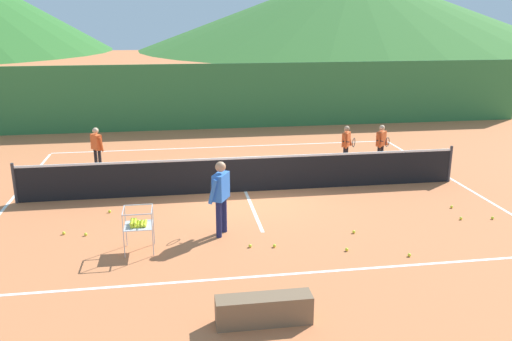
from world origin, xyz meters
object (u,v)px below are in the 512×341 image
tennis_ball_8 (354,232)px  tennis_ball_10 (409,255)px  student_1 (347,142)px  student_2 (381,141)px  tennis_ball_5 (86,234)px  tennis_ball_0 (493,218)px  tennis_ball_2 (461,218)px  instructor (221,191)px  tennis_ball_1 (347,249)px  tennis_ball_6 (250,246)px  tennis_net (245,174)px  student_0 (97,145)px  courtside_bench (264,310)px  tennis_ball_9 (64,233)px  tennis_ball_4 (110,211)px  ball_cart (138,224)px  tennis_ball_7 (452,207)px  tennis_ball_3 (274,246)px

tennis_ball_8 → tennis_ball_10: bearing=-61.3°
student_1 → tennis_ball_8: size_ratio=18.83×
student_2 → tennis_ball_5: student_2 is taller
tennis_ball_0 → tennis_ball_2: (-0.75, 0.09, 0.00)m
tennis_ball_2 → instructor: bearing=179.9°
tennis_ball_1 → tennis_ball_10: (1.15, -0.44, 0.00)m
tennis_ball_10 → tennis_ball_6: bearing=163.4°
tennis_net → student_0: size_ratio=8.83×
courtside_bench → tennis_ball_2: bearing=34.0°
student_2 → tennis_ball_9: (-8.89, -4.21, -0.75)m
tennis_ball_1 → courtside_bench: 3.14m
student_0 → tennis_ball_2: bearing=-31.8°
tennis_ball_4 → student_2: bearing=20.5°
instructor → student_1: (4.39, 4.84, -0.22)m
student_0 → tennis_ball_8: (6.16, -5.90, -0.77)m
tennis_ball_2 → student_0: bearing=148.2°
tennis_net → tennis_ball_5: size_ratio=174.13×
student_0 → tennis_ball_1: bearing=-49.8°
tennis_ball_2 → tennis_ball_6: bearing=-171.5°
student_2 → tennis_ball_1: student_2 is taller
ball_cart → tennis_ball_7: bearing=10.1°
instructor → tennis_ball_10: 4.08m
student_2 → tennis_ball_2: student_2 is taller
instructor → student_1: bearing=47.8°
tennis_ball_4 → tennis_ball_1: bearing=-30.7°
tennis_ball_9 → tennis_ball_5: bearing=-16.7°
tennis_ball_9 → student_1: bearing=29.1°
student_1 → courtside_bench: bearing=-115.7°
student_0 → tennis_ball_3: bearing=-55.9°
student_1 → tennis_ball_1: size_ratio=18.83×
tennis_ball_7 → tennis_ball_10: size_ratio=1.00×
tennis_net → tennis_ball_3: size_ratio=174.13×
student_1 → tennis_ball_5: bearing=-148.5°
tennis_net → tennis_ball_10: size_ratio=174.13×
tennis_ball_4 → tennis_ball_2: bearing=-11.9°
tennis_net → tennis_ball_7: (4.88, -2.05, -0.47)m
student_1 → student_2: 1.10m
tennis_ball_8 → tennis_ball_10: 1.47m
tennis_ball_3 → tennis_ball_8: same height
student_1 → tennis_ball_0: (1.98, -4.94, -0.74)m
tennis_ball_3 → tennis_ball_7: bearing=18.4°
tennis_ball_6 → tennis_ball_7: (5.27, 1.52, 0.00)m
tennis_ball_4 → tennis_ball_7: bearing=-6.6°
student_1 → ball_cart: size_ratio=1.42×
instructor → ball_cart: (-1.73, -0.59, -0.40)m
tennis_ball_4 → tennis_ball_10: bearing=-29.0°
tennis_ball_4 → tennis_ball_10: (6.14, -3.41, 0.00)m
ball_cart → tennis_ball_2: size_ratio=13.22×
tennis_ball_0 → tennis_ball_9: same height
student_2 → tennis_ball_7: 4.06m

